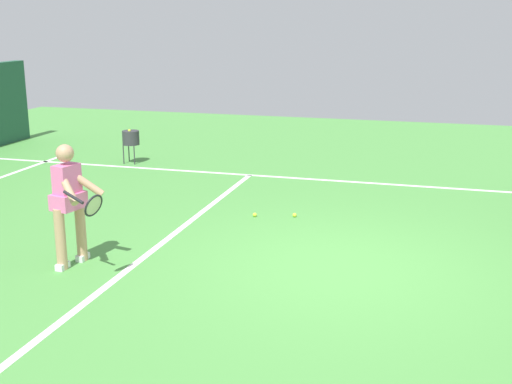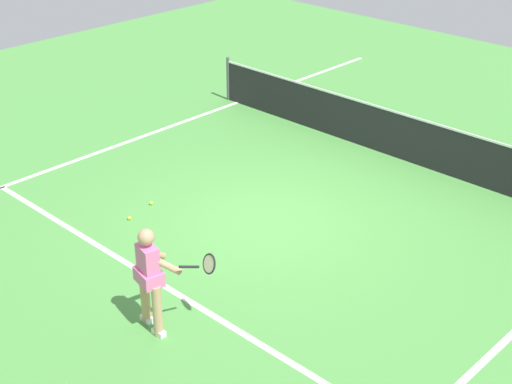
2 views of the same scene
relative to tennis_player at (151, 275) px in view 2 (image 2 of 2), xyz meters
The scene contains 8 objects.
ground_plane 3.45m from the tennis_player, 105.37° to the left, with size 25.02×25.02×0.00m, color #4C9342.
service_line_marking 1.42m from the tennis_player, 140.54° to the left, with size 8.96×0.10×0.01m, color white.
sideline_left_marking 6.32m from the tennis_player, 149.03° to the left, with size 0.10×17.25×0.01m, color white.
sideline_right_marking 4.90m from the tennis_player, 41.85° to the left, with size 0.10×17.25×0.01m, color white.
court_net 7.01m from the tennis_player, 97.27° to the left, with size 9.64×0.08×1.05m.
tennis_player is the anchor object (origin of this frame).
tennis_ball_near 3.68m from the tennis_player, 141.69° to the left, with size 0.07×0.07×0.07m, color #D1E533.
tennis_ball_mid 3.21m from the tennis_player, 148.69° to the left, with size 0.07×0.07×0.07m, color #D1E533.
Camera 2 is at (7.66, -8.29, 6.38)m, focal length 53.14 mm.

